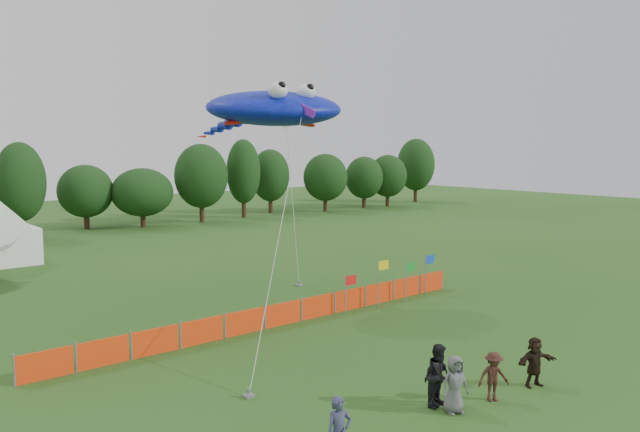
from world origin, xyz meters
TOP-DOWN VIEW (x-y plane):
  - ground at (0.00, 0.00)m, footprint 160.00×160.00m
  - treeline at (1.61, 44.93)m, footprint 104.57×8.78m
  - barrier_fence at (0.75, 9.46)m, footprint 21.90×0.06m
  - flag_row at (7.19, 8.95)m, footprint 6.73×0.51m
  - spectator_b at (-0.65, -0.44)m, footprint 1.12×1.00m
  - spectator_c at (0.89, -1.30)m, footprint 1.16×0.99m
  - spectator_d at (-0.70, -0.37)m, footprint 1.04×0.46m
  - spectator_e at (-0.72, -1.07)m, footprint 0.98×0.80m
  - spectator_f at (2.93, -1.48)m, footprint 1.61×0.93m
  - stingray_kite at (3.11, 13.66)m, footprint 12.14×18.49m
  - small_kite_white at (7.45, 17.72)m, footprint 2.81×4.25m

SIDE VIEW (x-z plane):
  - ground at x=0.00m, z-range 0.00..0.00m
  - barrier_fence at x=0.75m, z-range 0.00..1.00m
  - spectator_c at x=0.89m, z-range 0.00..1.56m
  - spectator_f at x=2.93m, z-range 0.00..1.65m
  - spectator_e at x=-0.72m, z-range 0.00..1.74m
  - spectator_d at x=-0.70m, z-range 0.00..1.74m
  - spectator_b at x=-0.65m, z-range 0.00..1.91m
  - flag_row at x=7.19m, z-range 0.23..2.53m
  - treeline at x=1.61m, z-range 0.00..8.36m
  - small_kite_white at x=7.45m, z-range 1.52..11.44m
  - stingray_kite at x=3.11m, z-range 4.21..15.11m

